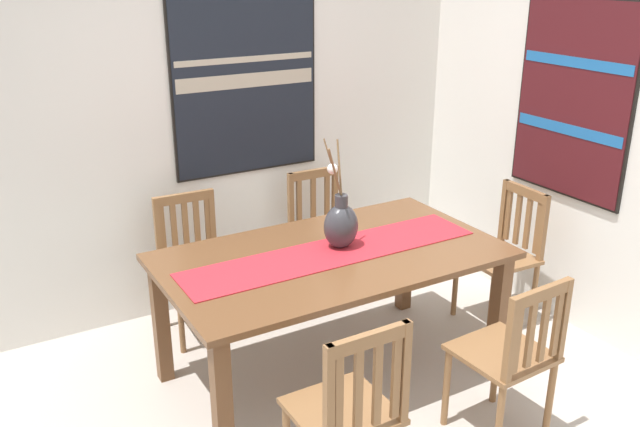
# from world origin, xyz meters

# --- Properties ---
(wall_back) EXTENTS (6.40, 0.12, 2.70)m
(wall_back) POSITION_xyz_m (0.00, 1.86, 1.35)
(wall_back) COLOR silver
(wall_back) RESTS_ON ground_plane
(dining_table) EXTENTS (1.87, 1.06, 0.78)m
(dining_table) POSITION_xyz_m (0.12, 0.57, 0.68)
(dining_table) COLOR brown
(dining_table) RESTS_ON ground_plane
(table_runner) EXTENTS (1.72, 0.36, 0.01)m
(table_runner) POSITION_xyz_m (0.12, 0.57, 0.78)
(table_runner) COLOR #B7232D
(table_runner) RESTS_ON dining_table
(centerpiece_vase) EXTENTS (0.23, 0.17, 0.62)m
(centerpiece_vase) POSITION_xyz_m (0.20, 0.62, 0.92)
(centerpiece_vase) COLOR #333338
(centerpiece_vase) RESTS_ON dining_table
(chair_0) EXTENTS (0.43, 0.43, 0.90)m
(chair_0) POSITION_xyz_m (-0.37, 1.47, 0.49)
(chair_0) COLOR brown
(chair_0) RESTS_ON ground_plane
(chair_1) EXTENTS (0.42, 0.42, 0.95)m
(chair_1) POSITION_xyz_m (-0.35, -0.34, 0.50)
(chair_1) COLOR brown
(chair_1) RESTS_ON ground_plane
(chair_2) EXTENTS (0.43, 0.43, 0.90)m
(chair_2) POSITION_xyz_m (0.60, 1.50, 0.48)
(chair_2) COLOR brown
(chair_2) RESTS_ON ground_plane
(chair_3) EXTENTS (0.44, 0.44, 0.90)m
(chair_3) POSITION_xyz_m (0.58, -0.34, 0.48)
(chair_3) COLOR brown
(chair_3) RESTS_ON ground_plane
(chair_4) EXTENTS (0.44, 0.44, 0.91)m
(chair_4) POSITION_xyz_m (1.44, 0.57, 0.49)
(chair_4) COLOR brown
(chair_4) RESTS_ON ground_plane
(painting_on_back_wall) EXTENTS (1.03, 0.05, 1.17)m
(painting_on_back_wall) POSITION_xyz_m (0.18, 1.79, 1.50)
(painting_on_back_wall) COLOR black
(painting_on_side_wall) EXTENTS (0.05, 0.86, 1.22)m
(painting_on_side_wall) POSITION_xyz_m (1.79, 0.47, 1.47)
(painting_on_side_wall) COLOR black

